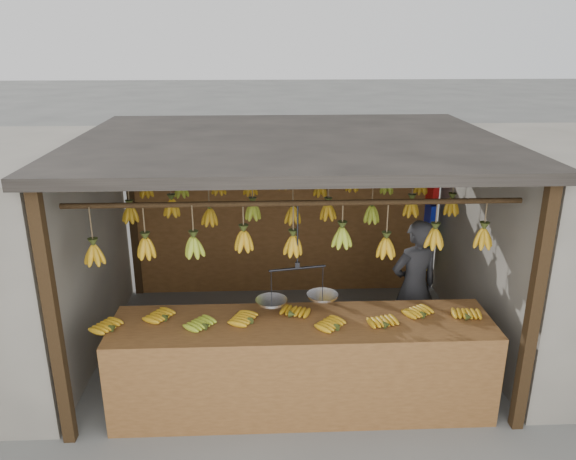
{
  "coord_description": "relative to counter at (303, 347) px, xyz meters",
  "views": [
    {
      "loc": [
        -0.27,
        -5.65,
        3.38
      ],
      "look_at": [
        0.0,
        0.3,
        1.3
      ],
      "focal_mm": 35.0,
      "sensor_mm": 36.0,
      "label": 1
    }
  ],
  "objects": [
    {
      "name": "bag_bundles",
      "position": [
        1.87,
        2.58,
        0.28
      ],
      "size": [
        0.08,
        0.26,
        1.28
      ],
      "color": "red",
      "rests_on": "ground"
    },
    {
      "name": "stall",
      "position": [
        -0.07,
        1.56,
        1.26
      ],
      "size": [
        4.3,
        3.3,
        2.4
      ],
      "color": "black",
      "rests_on": "ground"
    },
    {
      "name": "hanging_bananas",
      "position": [
        -0.07,
        1.23,
        0.9
      ],
      "size": [
        3.65,
        2.24,
        0.39
      ],
      "color": "#BB8514",
      "rests_on": "ground"
    },
    {
      "name": "ground",
      "position": [
        -0.07,
        1.23,
        -0.71
      ],
      "size": [
        80.0,
        80.0,
        0.0
      ],
      "primitive_type": "plane",
      "color": "#5B5B57"
    },
    {
      "name": "vendor",
      "position": [
        1.29,
        1.09,
        0.06
      ],
      "size": [
        0.65,
        0.52,
        1.54
      ],
      "primitive_type": "imported",
      "rotation": [
        0.0,
        0.0,
        3.44
      ],
      "color": "#262628",
      "rests_on": "ground"
    },
    {
      "name": "counter",
      "position": [
        0.0,
        0.0,
        0.0
      ],
      "size": [
        3.58,
        0.8,
        0.96
      ],
      "color": "brown",
      "rests_on": "ground"
    },
    {
      "name": "balance_scale",
      "position": [
        -0.04,
        0.23,
        0.43
      ],
      "size": [
        0.76,
        0.37,
        0.92
      ],
      "color": "black",
      "rests_on": "ground"
    }
  ]
}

